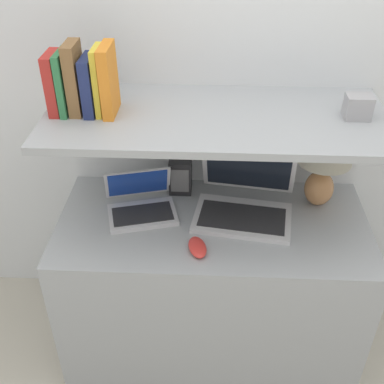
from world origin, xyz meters
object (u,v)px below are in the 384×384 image
at_px(book_red, 54,83).
at_px(book_navy, 90,85).
at_px(book_green, 64,83).
at_px(router_box, 180,175).
at_px(book_orange, 109,80).
at_px(book_brown, 75,79).
at_px(computer_mouse, 197,247).
at_px(book_yellow, 99,81).
at_px(shelf_gadget, 358,107).
at_px(laptop_large, 244,201).
at_px(laptop_small, 141,205).
at_px(table_lamp, 325,156).

distance_m(book_red, book_navy, 0.12).
bearing_deg(book_green, router_box, 20.34).
bearing_deg(book_red, book_orange, 0.00).
bearing_deg(book_brown, computer_mouse, -28.82).
relative_size(book_green, book_yellow, 0.93).
height_order(book_yellow, book_orange, book_orange).
bearing_deg(router_box, shelf_gadget, -12.86).
distance_m(laptop_large, book_navy, 0.75).
bearing_deg(book_orange, book_brown, -180.00).
xyz_separation_m(laptop_large, book_red, (-0.70, -0.00, 0.49)).
relative_size(laptop_large, book_green, 1.92).
height_order(laptop_large, laptop_small, laptop_large).
distance_m(router_box, book_brown, 0.62).
xyz_separation_m(book_brown, book_yellow, (0.08, 0.00, -0.01)).
bearing_deg(table_lamp, book_brown, -175.18).
bearing_deg(book_brown, book_navy, 0.00).
distance_m(table_lamp, book_red, 1.05).
height_order(laptop_small, book_brown, book_brown).
bearing_deg(book_navy, book_yellow, 0.00).
xyz_separation_m(laptop_small, book_brown, (-0.20, 0.02, 0.53)).
height_order(laptop_small, router_box, laptop_small).
bearing_deg(book_brown, book_green, 180.00).
bearing_deg(book_yellow, book_red, 180.00).
height_order(computer_mouse, book_orange, book_orange).
height_order(book_red, book_green, book_green).
bearing_deg(router_box, laptop_large, -27.83).
distance_m(book_orange, shelf_gadget, 0.88).
height_order(laptop_small, shelf_gadget, shelf_gadget).
distance_m(book_brown, book_orange, 0.12).
distance_m(router_box, book_green, 0.63).
height_order(laptop_large, book_navy, book_navy).
distance_m(router_box, shelf_gadget, 0.77).
distance_m(computer_mouse, shelf_gadget, 0.76).
xyz_separation_m(book_red, shelf_gadget, (1.07, 0.00, -0.07)).
bearing_deg(book_red, computer_mouse, -25.20).
relative_size(book_yellow, book_orange, 0.97).
xyz_separation_m(book_navy, shelf_gadget, (0.94, 0.00, -0.06)).
distance_m(table_lamp, book_yellow, 0.91).
relative_size(laptop_large, laptop_small, 1.33).
bearing_deg(computer_mouse, book_brown, 151.18).
height_order(laptop_small, computer_mouse, laptop_small).
relative_size(book_brown, book_navy, 1.22).
relative_size(laptop_small, book_red, 1.49).
height_order(book_green, book_brown, book_brown).
distance_m(laptop_large, book_green, 0.82).
distance_m(book_red, book_brown, 0.08).
relative_size(laptop_small, router_box, 2.05).
height_order(book_red, book_navy, book_red).
height_order(book_brown, book_navy, book_brown).
height_order(table_lamp, router_box, table_lamp).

